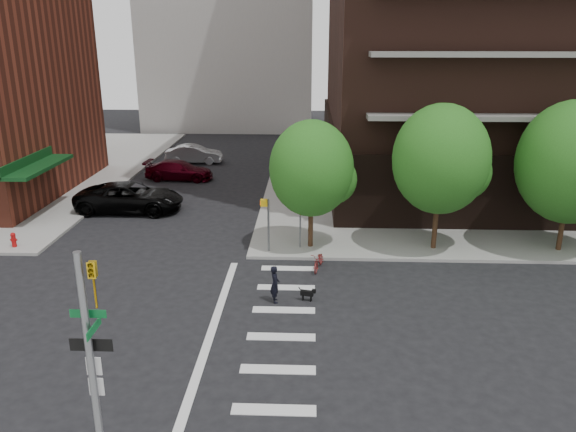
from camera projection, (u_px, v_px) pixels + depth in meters
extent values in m
plane|color=black|center=(196.00, 335.00, 19.73)|extent=(120.00, 120.00, 0.00)
cube|color=gray|center=(535.00, 176.00, 41.24)|extent=(39.00, 33.00, 0.15)
cube|color=silver|center=(274.00, 410.00, 15.82)|extent=(2.40, 0.50, 0.01)
cube|color=silver|center=(278.00, 370.00, 17.72)|extent=(2.40, 0.50, 0.01)
cube|color=silver|center=(281.00, 337.00, 19.62)|extent=(2.40, 0.50, 0.01)
cube|color=silver|center=(284.00, 310.00, 21.52)|extent=(2.40, 0.50, 0.01)
cube|color=silver|center=(286.00, 288.00, 23.42)|extent=(2.40, 0.50, 0.01)
cube|color=silver|center=(288.00, 268.00, 25.31)|extent=(2.40, 0.50, 0.01)
cube|color=silver|center=(210.00, 335.00, 19.71)|extent=(0.30, 13.00, 0.01)
cube|color=black|center=(502.00, 147.00, 41.16)|extent=(25.50, 25.50, 4.00)
cube|color=#0C3814|center=(40.00, 167.00, 31.59)|extent=(1.40, 6.00, 0.20)
cylinder|color=#301E11|center=(311.00, 224.00, 27.25)|extent=(0.24, 0.24, 2.30)
sphere|color=#235B19|center=(311.00, 169.00, 26.39)|extent=(4.00, 4.00, 4.00)
cylinder|color=#301E11|center=(435.00, 222.00, 26.97)|extent=(0.24, 0.24, 2.60)
sphere|color=#235B19|center=(441.00, 159.00, 26.01)|extent=(4.50, 4.50, 4.50)
cylinder|color=#301E11|center=(562.00, 227.00, 26.79)|extent=(0.24, 0.24, 2.30)
sphere|color=#235B19|center=(572.00, 162.00, 25.81)|extent=(5.00, 5.00, 5.00)
cylinder|color=slate|center=(94.00, 386.00, 11.65)|extent=(0.16, 0.16, 6.00)
imported|color=gold|center=(94.00, 285.00, 10.92)|extent=(0.16, 0.20, 1.00)
cube|color=#0A5926|center=(88.00, 314.00, 11.29)|extent=(0.75, 0.02, 0.18)
cube|color=#0A5926|center=(94.00, 329.00, 11.22)|extent=(0.02, 0.75, 0.18)
cube|color=black|center=(91.00, 345.00, 11.48)|extent=(0.90, 0.02, 0.28)
cube|color=silver|center=(94.00, 366.00, 11.64)|extent=(0.32, 0.02, 0.42)
cube|color=silver|center=(96.00, 387.00, 11.80)|extent=(0.32, 0.02, 0.42)
cylinder|color=slate|center=(268.00, 225.00, 26.61)|extent=(0.10, 0.10, 2.60)
cube|color=gold|center=(264.00, 203.00, 26.28)|extent=(0.32, 0.25, 0.32)
cylinder|color=slate|center=(300.00, 226.00, 27.09)|extent=(0.08, 0.08, 2.20)
cube|color=gold|center=(300.00, 209.00, 26.67)|extent=(0.64, 0.02, 0.64)
cylinder|color=#A50C0C|center=(14.00, 241.00, 27.40)|extent=(0.22, 0.22, 0.60)
sphere|color=#A50C0C|center=(13.00, 235.00, 27.30)|extent=(0.24, 0.24, 0.24)
imported|color=black|center=(130.00, 197.00, 33.15)|extent=(2.89, 6.21, 1.72)
imported|color=#37020C|center=(179.00, 170.00, 40.38)|extent=(2.25, 4.96, 1.41)
imported|color=#B0B3B7|center=(194.00, 154.00, 45.54)|extent=(1.79, 4.60, 1.49)
imported|color=maroon|center=(319.00, 261.00, 25.12)|extent=(0.89, 1.66, 0.83)
imported|color=black|center=(275.00, 284.00, 21.97)|extent=(0.62, 0.47, 1.52)
cube|color=black|center=(307.00, 293.00, 22.21)|extent=(0.53, 0.27, 0.20)
cube|color=black|center=(314.00, 291.00, 22.10)|extent=(0.17, 0.15, 0.15)
cylinder|color=black|center=(311.00, 297.00, 22.31)|extent=(0.05, 0.05, 0.22)
cylinder|color=black|center=(303.00, 298.00, 22.23)|extent=(0.05, 0.05, 0.22)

